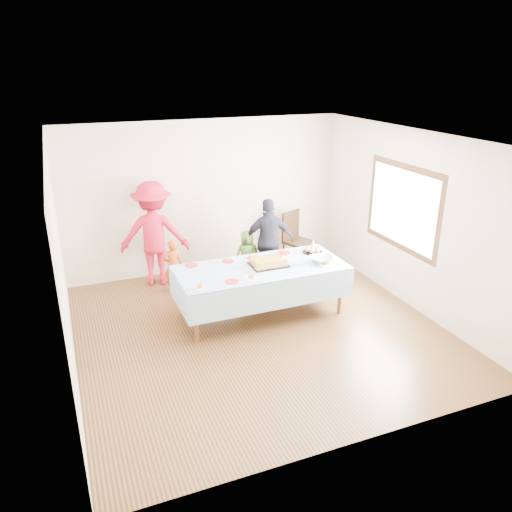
{
  "coord_description": "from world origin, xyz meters",
  "views": [
    {
      "loc": [
        -2.39,
        -5.85,
        3.6
      ],
      "look_at": [
        0.08,
        0.3,
        1.01
      ],
      "focal_mm": 35.0,
      "sensor_mm": 36.0,
      "label": 1
    }
  ],
  "objects": [
    {
      "name": "ground",
      "position": [
        0.0,
        0.0,
        0.0
      ],
      "size": [
        5.0,
        5.0,
        0.0
      ],
      "primitive_type": "plane",
      "color": "#432513",
      "rests_on": "ground"
    },
    {
      "name": "room_walls",
      "position": [
        0.05,
        0.0,
        1.77
      ],
      "size": [
        5.04,
        5.04,
        2.72
      ],
      "color": "beige",
      "rests_on": "ground"
    },
    {
      "name": "party_table",
      "position": [
        0.2,
        0.41,
        0.72
      ],
      "size": [
        2.5,
        1.1,
        0.78
      ],
      "color": "#51331B",
      "rests_on": "ground"
    },
    {
      "name": "birthday_cake",
      "position": [
        0.33,
        0.43,
        0.83
      ],
      "size": [
        0.55,
        0.42,
        0.1
      ],
      "color": "black",
      "rests_on": "party_table"
    },
    {
      "name": "rolls_tray",
      "position": [
        1.19,
        0.65,
        0.82
      ],
      "size": [
        0.32,
        0.32,
        0.09
      ],
      "color": "black",
      "rests_on": "party_table"
    },
    {
      "name": "punch_bowl",
      "position": [
        1.13,
        0.25,
        0.82
      ],
      "size": [
        0.34,
        0.34,
        0.08
      ],
      "primitive_type": "imported",
      "color": "silver",
      "rests_on": "party_table"
    },
    {
      "name": "party_hat",
      "position": [
        1.3,
        0.86,
        0.86
      ],
      "size": [
        0.09,
        0.09,
        0.15
      ],
      "primitive_type": "cone",
      "color": "white",
      "rests_on": "party_table"
    },
    {
      "name": "fork_pile",
      "position": [
        0.75,
        0.27,
        0.81
      ],
      "size": [
        0.24,
        0.18,
        0.07
      ],
      "primitive_type": null,
      "color": "white",
      "rests_on": "party_table"
    },
    {
      "name": "plate_red_far_a",
      "position": [
        -0.74,
        0.84,
        0.79
      ],
      "size": [
        0.18,
        0.18,
        0.01
      ],
      "primitive_type": "cylinder",
      "color": "red",
      "rests_on": "party_table"
    },
    {
      "name": "plate_red_far_b",
      "position": [
        -0.18,
        0.79,
        0.79
      ],
      "size": [
        0.18,
        0.18,
        0.01
      ],
      "primitive_type": "cylinder",
      "color": "red",
      "rests_on": "party_table"
    },
    {
      "name": "plate_red_far_c",
      "position": [
        0.23,
        0.77,
        0.79
      ],
      "size": [
        0.19,
        0.19,
        0.01
      ],
      "primitive_type": "cylinder",
      "color": "red",
      "rests_on": "party_table"
    },
    {
      "name": "plate_red_far_d",
      "position": [
        0.75,
        0.79,
        0.79
      ],
      "size": [
        0.2,
        0.2,
        0.01
      ],
      "primitive_type": "cylinder",
      "color": "red",
      "rests_on": "party_table"
    },
    {
      "name": "plate_red_near",
      "position": [
        -0.37,
        0.06,
        0.79
      ],
      "size": [
        0.19,
        0.19,
        0.01
      ],
      "primitive_type": "cylinder",
      "color": "red",
      "rests_on": "party_table"
    },
    {
      "name": "plate_white_left",
      "position": [
        -0.84,
        0.03,
        0.79
      ],
      "size": [
        0.2,
        0.2,
        0.01
      ],
      "primitive_type": "cylinder",
      "color": "white",
      "rests_on": "party_table"
    },
    {
      "name": "plate_white_mid",
      "position": [
        -0.09,
        0.05,
        0.79
      ],
      "size": [
        0.2,
        0.2,
        0.01
      ],
      "primitive_type": "cylinder",
      "color": "white",
      "rests_on": "party_table"
    },
    {
      "name": "plate_white_right",
      "position": [
        1.12,
        0.1,
        0.79
      ],
      "size": [
        0.23,
        0.23,
        0.01
      ],
      "primitive_type": "cylinder",
      "color": "white",
      "rests_on": "party_table"
    },
    {
      "name": "dining_chair",
      "position": [
        1.53,
        1.98,
        0.58
      ],
      "size": [
        0.6,
        0.6,
        1.04
      ],
      "rotation": [
        0.0,
        0.0,
        0.42
      ],
      "color": "black",
      "rests_on": "ground"
    },
    {
      "name": "toddler_left",
      "position": [
        -0.83,
        1.69,
        0.46
      ],
      "size": [
        0.33,
        0.22,
        0.91
      ],
      "primitive_type": "imported",
      "rotation": [
        0.0,
        0.0,
        3.13
      ],
      "color": "#B54916",
      "rests_on": "ground"
    },
    {
      "name": "toddler_mid",
      "position": [
        0.47,
        1.67,
        0.46
      ],
      "size": [
        0.47,
        0.32,
        0.92
      ],
      "primitive_type": "imported",
      "rotation": [
        0.0,
        0.0,
        3.08
      ],
      "color": "#457A28",
      "rests_on": "ground"
    },
    {
      "name": "toddler_right",
      "position": [
        0.82,
        1.77,
        0.41
      ],
      "size": [
        0.42,
        0.33,
        0.82
      ],
      "primitive_type": "imported",
      "rotation": [
        0.0,
        0.0,
        3.2
      ],
      "color": "#AC7E50",
      "rests_on": "ground"
    },
    {
      "name": "adult_left",
      "position": [
        -1.02,
        2.16,
        0.9
      ],
      "size": [
        1.28,
        0.93,
        1.79
      ],
      "primitive_type": "imported",
      "rotation": [
        0.0,
        0.0,
        2.9
      ],
      "color": "red",
      "rests_on": "ground"
    },
    {
      "name": "adult_right",
      "position": [
        0.81,
        1.52,
        0.74
      ],
      "size": [
        0.93,
        0.56,
        1.48
      ],
      "primitive_type": "imported",
      "rotation": [
        0.0,
        0.0,
        2.9
      ],
      "color": "#262634",
      "rests_on": "ground"
    }
  ]
}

